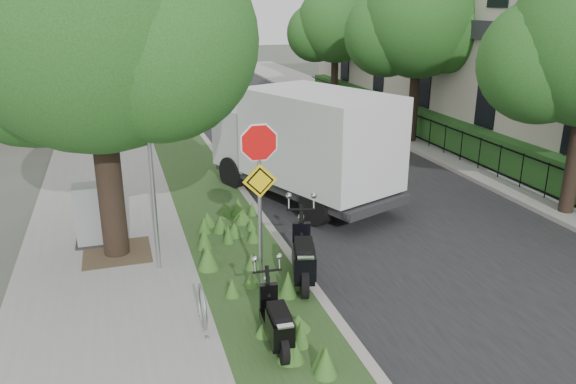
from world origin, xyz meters
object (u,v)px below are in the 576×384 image
at_px(scooter_near, 277,327).
at_px(utility_cabinet, 97,215).
at_px(sign_assembly, 259,172).
at_px(scooter_far, 303,263).
at_px(box_truck, 305,140).

height_order(scooter_near, utility_cabinet, utility_cabinet).
distance_m(sign_assembly, scooter_near, 2.81).
bearing_deg(scooter_far, box_truck, 70.78).
height_order(scooter_near, scooter_far, scooter_far).
bearing_deg(sign_assembly, scooter_far, -21.42).
distance_m(sign_assembly, box_truck, 5.18).
relative_size(scooter_far, utility_cabinet, 1.44).
distance_m(sign_assembly, utility_cabinet, 4.44).
bearing_deg(scooter_far, utility_cabinet, 139.05).
height_order(sign_assembly, utility_cabinet, sign_assembly).
bearing_deg(sign_assembly, utility_cabinet, 135.37).
bearing_deg(utility_cabinet, scooter_near, -62.16).
distance_m(scooter_near, utility_cabinet, 5.69).
height_order(sign_assembly, scooter_far, sign_assembly).
relative_size(sign_assembly, scooter_near, 2.00).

